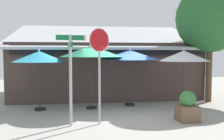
{
  "coord_description": "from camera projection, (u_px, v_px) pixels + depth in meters",
  "views": [
    {
      "loc": [
        -1.29,
        -9.17,
        2.25
      ],
      "look_at": [
        0.0,
        1.2,
        1.6
      ],
      "focal_mm": 39.79,
      "sensor_mm": 36.0,
      "label": 1
    }
  ],
  "objects": [
    {
      "name": "stop_sign",
      "position": [
        99.0,
        58.0,
        7.93
      ],
      "size": [
        0.67,
        0.4,
        3.1
      ],
      "color": "#A8AAB2",
      "rests_on": "ground"
    },
    {
      "name": "street_sign_post",
      "position": [
        71.0,
        70.0,
        7.73
      ],
      "size": [
        0.92,
        0.86,
        2.88
      ],
      "color": "#A8AAB2",
      "rests_on": "ground"
    },
    {
      "name": "patio_umbrella_teal_left",
      "position": [
        39.0,
        57.0,
        9.93
      ],
      "size": [
        2.09,
        2.09,
        2.46
      ],
      "color": "black",
      "rests_on": "ground"
    },
    {
      "name": "cafe_building",
      "position": [
        104.0,
        68.0,
        14.02
      ],
      "size": [
        9.9,
        5.65,
        4.12
      ],
      "color": "#473833",
      "rests_on": "ground"
    },
    {
      "name": "patio_umbrella_forest_green_center",
      "position": [
        91.0,
        52.0,
        10.18
      ],
      "size": [
        2.58,
        2.58,
        2.69
      ],
      "color": "black",
      "rests_on": "ground"
    },
    {
      "name": "shade_tree",
      "position": [
        216.0,
        20.0,
        11.64
      ],
      "size": [
        3.67,
        3.22,
        5.57
      ],
      "color": "brown",
      "rests_on": "ground"
    },
    {
      "name": "patio_umbrella_ivory_far_right",
      "position": [
        184.0,
        56.0,
        10.45
      ],
      "size": [
        2.14,
        2.14,
        2.49
      ],
      "color": "black",
      "rests_on": "ground"
    },
    {
      "name": "ground_plane",
      "position": [
        116.0,
        115.0,
        9.39
      ],
      "size": [
        28.0,
        28.0,
        0.1
      ],
      "primitive_type": "cube",
      "color": "#9E9B93"
    },
    {
      "name": "patio_umbrella_royal_blue_right",
      "position": [
        130.0,
        55.0,
        10.84
      ],
      "size": [
        2.57,
        2.57,
        2.52
      ],
      "color": "black",
      "rests_on": "ground"
    },
    {
      "name": "sidewalk_planter",
      "position": [
        187.0,
        107.0,
        8.37
      ],
      "size": [
        0.67,
        0.67,
        1.03
      ],
      "color": "brown",
      "rests_on": "ground"
    }
  ]
}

